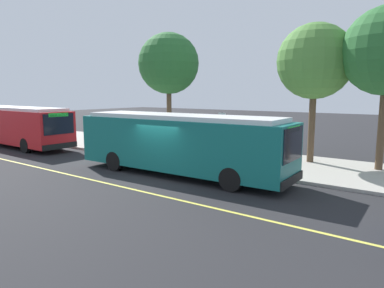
# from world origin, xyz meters

# --- Properties ---
(ground_plane) EXTENTS (120.00, 120.00, 0.00)m
(ground_plane) POSITION_xyz_m (0.00, 0.00, 0.00)
(ground_plane) COLOR #232326
(sidewalk_curb) EXTENTS (44.00, 6.40, 0.15)m
(sidewalk_curb) POSITION_xyz_m (0.00, 6.00, 0.07)
(sidewalk_curb) COLOR #A8A399
(sidewalk_curb) RESTS_ON ground_plane
(lane_stripe_center) EXTENTS (36.00, 0.14, 0.01)m
(lane_stripe_center) POSITION_xyz_m (0.00, -2.20, 0.00)
(lane_stripe_center) COLOR #E0D64C
(lane_stripe_center) RESTS_ON ground_plane
(transit_bus_main) EXTENTS (11.22, 2.93, 2.95)m
(transit_bus_main) POSITION_xyz_m (0.33, 1.01, 1.62)
(transit_bus_main) COLOR #146B66
(transit_bus_main) RESTS_ON ground_plane
(transit_bus_second) EXTENTS (11.70, 2.74, 2.95)m
(transit_bus_second) POSITION_xyz_m (-15.45, 1.04, 1.62)
(transit_bus_second) COLOR red
(transit_bus_second) RESTS_ON ground_plane
(bus_shelter) EXTENTS (2.90, 1.60, 2.48)m
(bus_shelter) POSITION_xyz_m (-1.28, 6.07, 1.92)
(bus_shelter) COLOR #333338
(bus_shelter) RESTS_ON sidewalk_curb
(waiting_bench) EXTENTS (1.60, 0.48, 0.95)m
(waiting_bench) POSITION_xyz_m (-0.93, 5.99, 0.63)
(waiting_bench) COLOR brown
(waiting_bench) RESTS_ON sidewalk_curb
(route_sign_post) EXTENTS (0.44, 0.08, 2.80)m
(route_sign_post) POSITION_xyz_m (0.99, 3.79, 1.96)
(route_sign_post) COLOR #333338
(route_sign_post) RESTS_ON sidewalk_curb
(pedestrian_commuter) EXTENTS (0.24, 0.40, 1.69)m
(pedestrian_commuter) POSITION_xyz_m (-0.86, 4.52, 1.12)
(pedestrian_commuter) COLOR #282D47
(pedestrian_commuter) RESTS_ON sidewalk_curb
(street_tree_near_shelter) EXTENTS (4.37, 4.37, 8.12)m
(street_tree_near_shelter) POSITION_xyz_m (-5.90, 7.61, 6.06)
(street_tree_near_shelter) COLOR brown
(street_tree_near_shelter) RESTS_ON sidewalk_curb
(street_tree_downstreet) EXTENTS (4.06, 4.06, 7.55)m
(street_tree_downstreet) POSITION_xyz_m (4.62, 7.35, 5.64)
(street_tree_downstreet) COLOR brown
(street_tree_downstreet) RESTS_ON sidewalk_curb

